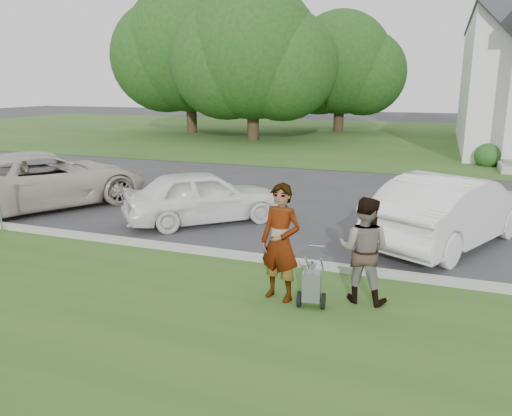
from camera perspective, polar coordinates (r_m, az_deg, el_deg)
The scene contains 14 objects.
ground at distance 9.86m, azimuth -1.98°, elevation -7.01°, with size 120.00×120.00×0.00m, color #333335.
grass_strip at distance 7.43m, azimuth -11.08°, elevation -14.65°, with size 80.00×7.00×0.01m, color #2C531C.
church_lawn at distance 35.86m, azimuth 14.76°, elevation 7.87°, with size 80.00×30.00×0.01m, color #2C531C.
curb at distance 10.32m, azimuth -0.82°, elevation -5.60°, with size 80.00×0.18×0.15m, color #9E9E93.
tree_left at distance 32.65m, azimuth -0.38°, elevation 16.74°, with size 10.63×8.40×9.71m.
tree_far at distance 37.87m, azimuth -7.61°, elevation 17.12°, with size 11.64×9.20×10.73m.
tree_back at distance 39.25m, azimuth 9.63°, elevation 15.52°, with size 9.61×7.60×8.89m.
striping_cart at distance 8.18m, azimuth 6.38°, elevation -8.96°, with size 0.48×0.93×0.83m.
person_left at distance 8.23m, azimuth 2.82°, elevation -4.07°, with size 0.72×0.47×1.97m, color #999999.
person_right at distance 8.37m, azimuth 12.20°, elevation -4.79°, with size 0.86×0.67×1.77m, color #999999.
parking_meter_near at distance 9.09m, azimuth 3.17°, elevation -2.77°, with size 0.10×0.09×1.45m.
car_a at distance 15.87m, azimuth -23.00°, elevation 3.02°, with size 2.73×5.91×1.64m, color beige.
car_b at distance 13.07m, azimuth -6.06°, elevation 1.36°, with size 1.64×4.08×1.39m, color white.
car_d at distance 11.99m, azimuth 21.37°, elevation -0.16°, with size 1.70×4.87×1.60m, color white.
Camera 1 is at (3.52, -8.51, 3.53)m, focal length 35.00 mm.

